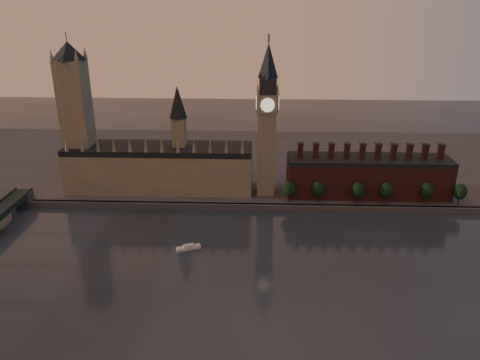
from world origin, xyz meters
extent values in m
plane|color=black|center=(0.00, 0.00, 0.00)|extent=(900.00, 900.00, 0.00)
cube|color=#47474C|center=(0.00, 90.00, 2.00)|extent=(900.00, 4.00, 4.00)
cube|color=#47474C|center=(0.00, 180.00, 2.00)|extent=(900.00, 180.00, 4.00)
cube|color=gray|center=(-65.00, 115.00, 18.00)|extent=(130.00, 30.00, 28.00)
cube|color=black|center=(-65.00, 115.00, 34.00)|extent=(130.00, 30.00, 4.00)
cube|color=gray|center=(-50.00, 115.00, 44.00)|extent=(9.00, 9.00, 24.00)
cone|color=black|center=(-50.00, 115.00, 67.00)|extent=(12.00, 12.00, 22.00)
cone|color=gray|center=(-124.00, 101.00, 41.00)|extent=(2.60, 2.60, 10.00)
cone|color=gray|center=(-113.27, 101.00, 41.00)|extent=(2.60, 2.60, 10.00)
cone|color=gray|center=(-102.55, 101.00, 41.00)|extent=(2.60, 2.60, 10.00)
cone|color=gray|center=(-91.82, 101.00, 41.00)|extent=(2.60, 2.60, 10.00)
cone|color=gray|center=(-81.09, 101.00, 41.00)|extent=(2.60, 2.60, 10.00)
cone|color=gray|center=(-70.36, 101.00, 41.00)|extent=(2.60, 2.60, 10.00)
cone|color=gray|center=(-59.64, 101.00, 41.00)|extent=(2.60, 2.60, 10.00)
cone|color=gray|center=(-48.91, 101.00, 41.00)|extent=(2.60, 2.60, 10.00)
cone|color=gray|center=(-38.18, 101.00, 41.00)|extent=(2.60, 2.60, 10.00)
cone|color=gray|center=(-27.45, 101.00, 41.00)|extent=(2.60, 2.60, 10.00)
cone|color=gray|center=(-16.73, 101.00, 41.00)|extent=(2.60, 2.60, 10.00)
cone|color=gray|center=(-6.00, 101.00, 41.00)|extent=(2.60, 2.60, 10.00)
cube|color=gray|center=(-120.00, 115.00, 49.00)|extent=(18.00, 18.00, 90.00)
cone|color=black|center=(-120.00, 115.00, 100.00)|extent=(24.00, 24.00, 12.00)
cylinder|color=#232326|center=(-120.00, 115.00, 106.00)|extent=(0.50, 0.50, 12.00)
cone|color=gray|center=(-128.00, 107.00, 98.00)|extent=(3.00, 3.00, 8.00)
cone|color=gray|center=(-112.00, 107.00, 98.00)|extent=(3.00, 3.00, 8.00)
cone|color=gray|center=(-128.00, 123.00, 98.00)|extent=(3.00, 3.00, 8.00)
cone|color=gray|center=(-112.00, 123.00, 98.00)|extent=(3.00, 3.00, 8.00)
cube|color=gray|center=(10.00, 110.00, 33.00)|extent=(12.00, 12.00, 58.00)
cube|color=gray|center=(10.00, 110.00, 68.00)|extent=(14.00, 14.00, 12.00)
cube|color=#232326|center=(10.00, 110.00, 79.00)|extent=(11.00, 11.00, 10.00)
cone|color=black|center=(10.00, 110.00, 95.00)|extent=(13.00, 13.00, 22.00)
cylinder|color=#232326|center=(10.00, 110.00, 108.50)|extent=(1.00, 1.00, 5.00)
cylinder|color=beige|center=(10.00, 102.80, 68.00)|extent=(9.00, 0.50, 9.00)
cylinder|color=beige|center=(10.00, 117.20, 68.00)|extent=(9.00, 0.50, 9.00)
cylinder|color=beige|center=(2.80, 110.00, 68.00)|extent=(0.50, 9.00, 9.00)
cylinder|color=beige|center=(17.20, 110.00, 68.00)|extent=(0.50, 9.00, 9.00)
cone|color=gray|center=(3.50, 103.50, 77.00)|extent=(2.00, 2.00, 6.00)
cone|color=gray|center=(16.50, 103.50, 77.00)|extent=(2.00, 2.00, 6.00)
cone|color=gray|center=(3.50, 116.50, 77.00)|extent=(2.00, 2.00, 6.00)
cone|color=gray|center=(16.50, 116.50, 77.00)|extent=(2.00, 2.00, 6.00)
cube|color=#542220|center=(80.00, 110.00, 16.00)|extent=(110.00, 25.00, 24.00)
cube|color=black|center=(80.00, 110.00, 29.50)|extent=(110.00, 25.00, 3.00)
cube|color=#542220|center=(33.00, 110.00, 35.50)|extent=(3.50, 3.50, 9.00)
cube|color=#232326|center=(33.00, 110.00, 40.50)|extent=(4.20, 4.20, 1.00)
cube|color=#542220|center=(43.44, 110.00, 35.50)|extent=(3.50, 3.50, 9.00)
cube|color=#232326|center=(43.44, 110.00, 40.50)|extent=(4.20, 4.20, 1.00)
cube|color=#542220|center=(53.89, 110.00, 35.50)|extent=(3.50, 3.50, 9.00)
cube|color=#232326|center=(53.89, 110.00, 40.50)|extent=(4.20, 4.20, 1.00)
cube|color=#542220|center=(64.33, 110.00, 35.50)|extent=(3.50, 3.50, 9.00)
cube|color=#232326|center=(64.33, 110.00, 40.50)|extent=(4.20, 4.20, 1.00)
cube|color=#542220|center=(74.78, 110.00, 35.50)|extent=(3.50, 3.50, 9.00)
cube|color=#232326|center=(74.78, 110.00, 40.50)|extent=(4.20, 4.20, 1.00)
cube|color=#542220|center=(85.22, 110.00, 35.50)|extent=(3.50, 3.50, 9.00)
cube|color=#232326|center=(85.22, 110.00, 40.50)|extent=(4.20, 4.20, 1.00)
cube|color=#542220|center=(95.67, 110.00, 35.50)|extent=(3.50, 3.50, 9.00)
cube|color=#232326|center=(95.67, 110.00, 40.50)|extent=(4.20, 4.20, 1.00)
cube|color=#542220|center=(106.11, 110.00, 35.50)|extent=(3.50, 3.50, 9.00)
cube|color=#232326|center=(106.11, 110.00, 40.50)|extent=(4.20, 4.20, 1.00)
cube|color=#542220|center=(116.56, 110.00, 35.50)|extent=(3.50, 3.50, 9.00)
cube|color=#232326|center=(116.56, 110.00, 40.50)|extent=(4.20, 4.20, 1.00)
cube|color=#542220|center=(127.00, 110.00, 35.50)|extent=(3.50, 3.50, 9.00)
cube|color=#232326|center=(127.00, 110.00, 40.50)|extent=(4.20, 4.20, 1.00)
cylinder|color=black|center=(25.22, 94.65, 7.00)|extent=(0.80, 0.80, 6.00)
ellipsoid|color=black|center=(25.22, 94.65, 13.50)|extent=(8.60, 8.60, 10.75)
cylinder|color=black|center=(44.65, 95.25, 7.00)|extent=(0.80, 0.80, 6.00)
ellipsoid|color=black|center=(44.65, 95.25, 13.50)|extent=(8.60, 8.60, 10.75)
cylinder|color=black|center=(70.84, 94.45, 7.00)|extent=(0.80, 0.80, 6.00)
ellipsoid|color=black|center=(70.84, 94.45, 13.50)|extent=(8.60, 8.60, 10.75)
cylinder|color=black|center=(89.46, 94.69, 7.00)|extent=(0.80, 0.80, 6.00)
ellipsoid|color=black|center=(89.46, 94.69, 13.50)|extent=(8.60, 8.60, 10.75)
cylinder|color=black|center=(116.33, 95.41, 7.00)|extent=(0.80, 0.80, 6.00)
ellipsoid|color=black|center=(116.33, 95.41, 13.50)|extent=(8.60, 8.60, 10.75)
cylinder|color=black|center=(137.25, 94.14, 7.00)|extent=(0.80, 0.80, 6.00)
ellipsoid|color=black|center=(137.25, 94.14, 13.50)|extent=(8.60, 8.60, 10.75)
cube|color=#47474C|center=(-155.00, 90.00, 7.00)|extent=(14.00, 8.00, 6.00)
cylinder|color=#232326|center=(-155.00, 85.00, 3.88)|extent=(8.00, 8.00, 7.75)
cube|color=silver|center=(-34.18, 36.54, 0.78)|extent=(14.12, 8.64, 1.56)
cube|color=silver|center=(-34.18, 36.54, 2.14)|extent=(6.51, 4.87, 1.17)
camera|label=1|loc=(3.52, -193.30, 133.24)|focal=35.00mm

